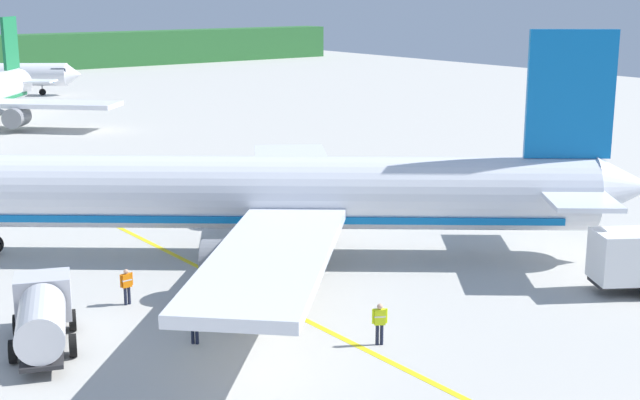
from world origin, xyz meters
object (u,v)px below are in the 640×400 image
at_px(crew_marshaller, 127,284).
at_px(crew_loader_left, 194,321).
at_px(service_truck_fuel, 42,315).
at_px(crew_loader_right, 380,320).
at_px(cargo_container_near, 231,301).
at_px(airliner_foreground, 258,194).

height_order(crew_marshaller, crew_loader_left, crew_marshaller).
bearing_deg(service_truck_fuel, crew_loader_left, -32.27).
height_order(service_truck_fuel, crew_loader_right, service_truck_fuel).
bearing_deg(crew_loader_left, service_truck_fuel, 147.73).
xyz_separation_m(crew_marshaller, crew_loader_right, (6.04, -10.32, 0.04)).
relative_size(crew_loader_left, crew_loader_right, 0.94).
relative_size(service_truck_fuel, crew_marshaller, 3.84).
bearing_deg(cargo_container_near, crew_marshaller, 119.69).
height_order(airliner_foreground, crew_loader_right, airliner_foreground).
distance_m(cargo_container_near, crew_marshaller, 5.33).
xyz_separation_m(crew_marshaller, crew_loader_left, (0.21, -5.81, -0.02)).
relative_size(airliner_foreground, crew_marshaller, 20.84).
relative_size(airliner_foreground, crew_loader_left, 21.33).
relative_size(airliner_foreground, service_truck_fuel, 5.43).
bearing_deg(crew_loader_left, airliner_foreground, 44.71).
xyz_separation_m(service_truck_fuel, crew_loader_left, (4.99, -3.15, -0.44)).
bearing_deg(airliner_foreground, crew_loader_left, -135.29).
bearing_deg(crew_loader_left, crew_marshaller, 92.09).
bearing_deg(cargo_container_near, crew_loader_left, -153.91).
height_order(cargo_container_near, crew_loader_left, cargo_container_near).
bearing_deg(airliner_foreground, crew_loader_right, -101.74).
relative_size(cargo_container_near, crew_loader_right, 1.25).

